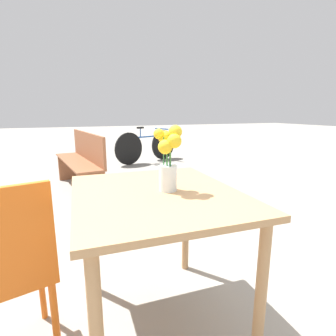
% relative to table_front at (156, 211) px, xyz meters
% --- Properties ---
extents(ground_plane, '(40.00, 40.00, 0.00)m').
position_rel_table_front_xyz_m(ground_plane, '(0.00, 0.00, -0.65)').
color(ground_plane, gray).
extents(table_front, '(0.85, 0.98, 0.75)m').
position_rel_table_front_xyz_m(table_front, '(0.00, 0.00, 0.00)').
color(table_front, tan).
rests_on(table_front, ground_plane).
extents(flower_vase, '(0.13, 0.16, 0.33)m').
position_rel_table_front_xyz_m(flower_vase, '(0.06, -0.01, 0.26)').
color(flower_vase, silver).
rests_on(flower_vase, table_front).
extents(cafe_chair, '(0.48, 0.48, 0.88)m').
position_rel_table_front_xyz_m(cafe_chair, '(-0.70, -0.03, -0.14)').
color(cafe_chair, orange).
rests_on(cafe_chair, ground_plane).
extents(bench_near, '(0.60, 1.69, 0.85)m').
position_rel_table_front_xyz_m(bench_near, '(-0.17, 2.78, -0.18)').
color(bench_near, brown).
rests_on(bench_near, ground_plane).
extents(bicycle, '(1.62, 0.72, 0.82)m').
position_rel_table_front_xyz_m(bicycle, '(1.39, 4.57, -0.28)').
color(bicycle, black).
rests_on(bicycle, ground_plane).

